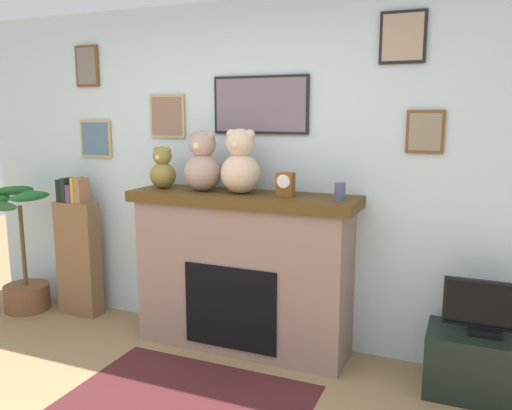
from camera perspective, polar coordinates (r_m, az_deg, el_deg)
The scene contains 12 objects.
back_wall at distance 4.04m, azimuth -0.83°, elevation 3.59°, with size 5.20×0.15×2.60m.
fireplace at distance 3.89m, azimuth -1.45°, elevation -7.28°, with size 1.71×0.52×1.19m.
bookshelf at distance 4.79m, azimuth -19.11°, elevation -5.01°, with size 0.38×0.16×1.23m.
potted_plant at distance 5.12m, azimuth -24.37°, elevation -6.48°, with size 0.54×0.52×1.12m.
tv_stand at distance 3.66m, azimuth 23.80°, elevation -15.96°, with size 0.68×0.40×0.41m, color black.
television at distance 3.52m, azimuth 24.23°, elevation -10.54°, with size 0.51×0.14×0.35m.
area_rug at distance 3.40m, azimuth -8.17°, elevation -21.12°, with size 1.50×1.11×0.01m, color #471B1E.
candle_jar at distance 3.50m, azimuth 9.30°, elevation 1.54°, with size 0.07×0.07×0.12m, color #4C517A.
mantel_clock at distance 3.60m, azimuth 3.28°, elevation 2.31°, with size 0.12×0.09×0.17m.
teddy_bear_grey at distance 4.05m, azimuth -10.32°, elevation 3.89°, with size 0.20×0.20×0.33m.
teddy_bear_cream at distance 3.86m, azimuth -5.94°, elevation 4.56°, with size 0.28×0.28×0.45m.
teddy_bear_brown at distance 3.72m, azimuth -1.72°, elevation 4.52°, with size 0.29×0.29×0.47m.
Camera 1 is at (1.62, -1.67, 1.76)m, focal length 36.05 mm.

